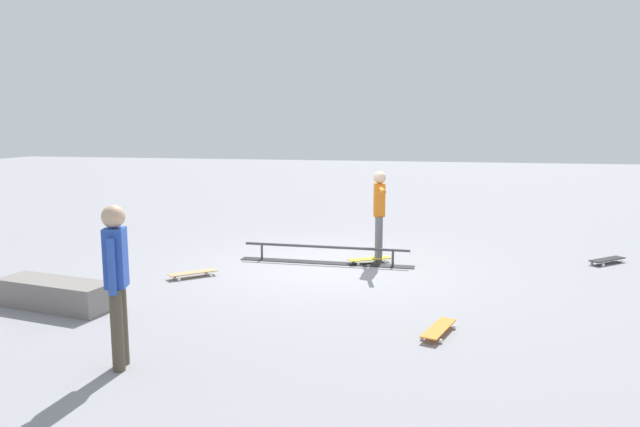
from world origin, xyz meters
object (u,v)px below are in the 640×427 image
skater_main (379,209)px  loose_skateboard_black (607,260)px  skate_ledge (55,294)px  skateboard_main (369,259)px  grind_rail (326,256)px  loose_skateboard_orange (439,329)px  loose_skateboard_natural (193,273)px  bystander_blue_shirt (117,277)px

skater_main → loose_skateboard_black: 4.28m
skate_ledge → skateboard_main: 5.29m
grind_rail → skate_ledge: bearing=47.1°
grind_rail → loose_skateboard_orange: (-2.08, 3.29, -0.07)m
grind_rail → loose_skateboard_orange: size_ratio=3.93×
skater_main → skate_ledge: bearing=-60.6°
skater_main → loose_skateboard_orange: skater_main is taller
grind_rail → loose_skateboard_orange: 3.89m
loose_skateboard_black → loose_skateboard_natural: same height
loose_skateboard_black → loose_skateboard_natural: size_ratio=1.01×
loose_skateboard_orange → skater_main: bearing=-145.3°
skate_ledge → bystander_blue_shirt: (-1.98, 1.62, 0.78)m
skater_main → loose_skateboard_orange: 3.91m
grind_rail → skate_ledge: size_ratio=1.92×
bystander_blue_shirt → loose_skateboard_orange: (-3.25, -1.68, -0.90)m
grind_rail → skateboard_main: 0.81m
loose_skateboard_orange → loose_skateboard_natural: (4.05, -1.85, 0.00)m
grind_rail → loose_skateboard_natural: grind_rail is taller
loose_skateboard_black → bystander_blue_shirt: bearing=2.8°
loose_skateboard_orange → bystander_blue_shirt: bearing=-45.5°
grind_rail → loose_skateboard_natural: bearing=36.6°
grind_rail → bystander_blue_shirt: (1.18, 4.96, 0.83)m
loose_skateboard_black → skater_main: bearing=-31.4°
loose_skateboard_natural → bystander_blue_shirt: bearing=60.2°
skateboard_main → loose_skateboard_black: 4.36m
skate_ledge → grind_rail: bearing=-133.4°
bystander_blue_shirt → loose_skateboard_orange: 3.77m
skate_ledge → loose_skateboard_orange: (-5.24, -0.06, -0.12)m
skateboard_main → loose_skateboard_black: (-4.27, -0.88, 0.00)m
bystander_blue_shirt → loose_skateboard_orange: bearing=101.0°
loose_skateboard_black → loose_skateboard_natural: (7.03, 2.49, 0.00)m
grind_rail → loose_skateboard_black: size_ratio=4.41×
skater_main → loose_skateboard_orange: bearing=4.9°
grind_rail → skate_ledge: skate_ledge is taller
skateboard_main → skater_main: bearing=17.2°
bystander_blue_shirt → loose_skateboard_orange: bystander_blue_shirt is taller
loose_skateboard_orange → loose_skateboard_natural: bearing=-97.3°
skate_ledge → loose_skateboard_natural: 2.25m
grind_rail → loose_skateboard_black: grind_rail is taller
grind_rail → skater_main: 1.30m
skater_main → loose_skateboard_natural: 3.52m
skater_main → loose_skateboard_black: bearing=87.1°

